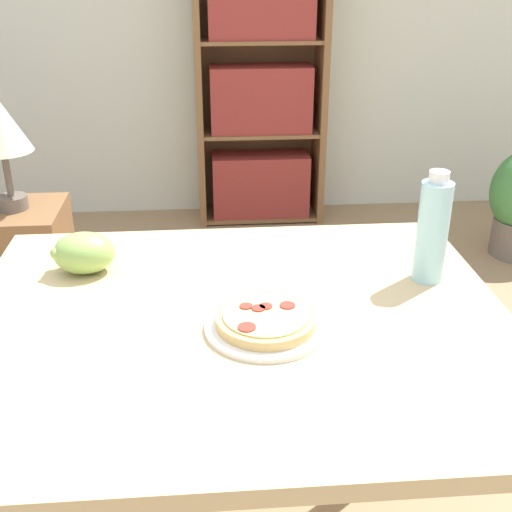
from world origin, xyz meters
name	(u,v)px	position (x,y,z in m)	size (l,w,h in m)	color
dining_table	(238,363)	(0.03, -0.03, 0.67)	(1.09, 0.91, 0.78)	#D1B27F
pizza_on_plate	(266,322)	(0.08, -0.08, 0.79)	(0.24, 0.24, 0.04)	white
grape_bunch	(84,253)	(-0.31, 0.20, 0.82)	(0.14, 0.11, 0.09)	#93BC5B
drink_bottle	(432,230)	(0.45, 0.10, 0.89)	(0.07, 0.07, 0.25)	#A3DBEA
bookshelf	(260,95)	(0.28, 2.44, 0.72)	(0.71, 0.30, 1.53)	brown
side_table	(26,280)	(-0.74, 1.12, 0.29)	(0.34, 0.34, 0.59)	brown
table_lamp	(0,129)	(-0.74, 1.12, 0.88)	(0.21, 0.21, 0.42)	#665B51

